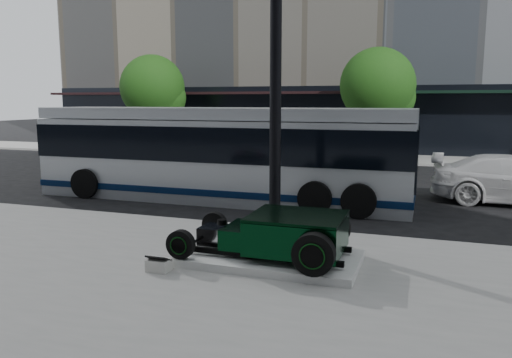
% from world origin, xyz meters
% --- Properties ---
extents(ground, '(120.00, 120.00, 0.00)m').
position_xyz_m(ground, '(0.00, 0.00, 0.00)').
color(ground, black).
rests_on(ground, ground).
extents(sidewalk_far, '(70.00, 4.00, 0.12)m').
position_xyz_m(sidewalk_far, '(0.00, 14.00, 0.06)').
color(sidewalk_far, gray).
rests_on(sidewalk_far, ground).
extents(street_trees, '(29.80, 3.80, 5.70)m').
position_xyz_m(street_trees, '(1.15, 13.07, 3.77)').
color(street_trees, black).
rests_on(street_trees, sidewalk_far).
extents(display_plinth, '(3.40, 1.80, 0.15)m').
position_xyz_m(display_plinth, '(0.75, -4.64, 0.20)').
color(display_plinth, silver).
rests_on(display_plinth, sidewalk_near).
extents(hot_rod, '(3.22, 2.00, 0.81)m').
position_xyz_m(hot_rod, '(1.09, -4.64, 0.70)').
color(hot_rod, black).
rests_on(hot_rod, display_plinth).
extents(info_plaque, '(0.40, 0.30, 0.31)m').
position_xyz_m(info_plaque, '(-0.96, -5.78, 0.24)').
color(info_plaque, silver).
rests_on(info_plaque, sidewalk_near).
extents(lamppost, '(0.47, 0.47, 8.59)m').
position_xyz_m(lamppost, '(0.26, -2.58, 4.09)').
color(lamppost, black).
rests_on(lamppost, sidewalk_near).
extents(transit_bus, '(12.12, 2.88, 2.92)m').
position_xyz_m(transit_bus, '(-2.74, 1.29, 1.49)').
color(transit_bus, silver).
rests_on(transit_bus, ground).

